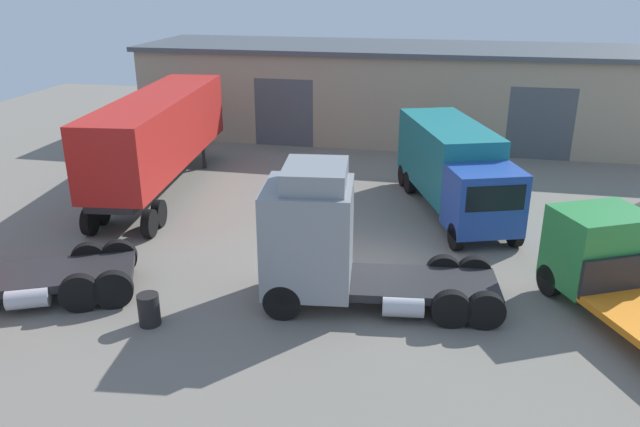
# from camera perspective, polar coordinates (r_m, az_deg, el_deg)

# --- Properties ---
(ground_plane) EXTENTS (60.00, 60.00, 0.00)m
(ground_plane) POSITION_cam_1_polar(r_m,az_deg,el_deg) (20.14, 4.82, -4.90)
(ground_plane) COLOR slate
(warehouse_building) EXTENTS (30.41, 7.50, 5.07)m
(warehouse_building) POSITION_cam_1_polar(r_m,az_deg,el_deg) (36.09, 8.44, 10.93)
(warehouse_building) COLOR tan
(warehouse_building) RESTS_ON ground_plane
(tractor_unit_grey) EXTENTS (6.76, 3.20, 4.05)m
(tractor_unit_grey) POSITION_cam_1_polar(r_m,az_deg,el_deg) (17.28, 0.66, -2.45)
(tractor_unit_grey) COLOR gray
(tractor_unit_grey) RESTS_ON ground_plane
(container_trailer_white) EXTENTS (3.73, 11.62, 4.12)m
(container_trailer_white) POSITION_cam_1_polar(r_m,az_deg,el_deg) (27.01, -14.49, 7.22)
(container_trailer_white) COLOR red
(container_trailer_white) RESTS_ON ground_plane
(flatbed_truck_green) EXTENTS (5.66, 8.17, 2.67)m
(flatbed_truck_green) POSITION_cam_1_polar(r_m,az_deg,el_deg) (18.59, 26.05, -5.12)
(flatbed_truck_green) COLOR #28843D
(flatbed_truck_green) RESTS_ON ground_plane
(box_truck_blue) EXTENTS (4.90, 8.35, 3.32)m
(box_truck_blue) POSITION_cam_1_polar(r_m,az_deg,el_deg) (24.72, 12.12, 4.37)
(box_truck_blue) COLOR #2347A3
(box_truck_blue) RESTS_ON ground_plane
(oil_drum) EXTENTS (0.58, 0.58, 0.88)m
(oil_drum) POSITION_cam_1_polar(r_m,az_deg,el_deg) (17.40, -15.37, -8.47)
(oil_drum) COLOR black
(oil_drum) RESTS_ON ground_plane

